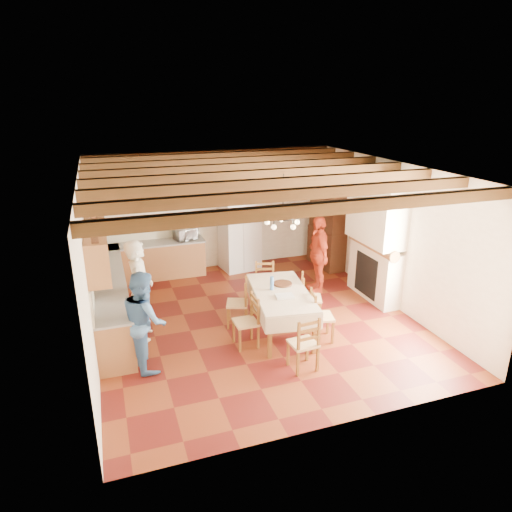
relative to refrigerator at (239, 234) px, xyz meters
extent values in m
cube|color=#531410|center=(-0.55, -2.90, -0.92)|extent=(6.00, 6.50, 0.02)
cube|color=white|center=(-0.55, -2.90, 2.10)|extent=(6.00, 6.50, 0.02)
cube|color=beige|center=(-0.55, 0.36, 0.59)|extent=(6.00, 0.02, 3.00)
cube|color=beige|center=(-0.55, -6.16, 0.59)|extent=(6.00, 0.02, 3.00)
cube|color=beige|center=(-3.56, -2.90, 0.59)|extent=(0.02, 6.50, 3.00)
cube|color=beige|center=(2.46, -2.90, 0.59)|extent=(0.02, 6.50, 3.00)
cube|color=brown|center=(-3.25, -1.85, -0.48)|extent=(0.60, 4.30, 0.86)
cube|color=brown|center=(-2.10, 0.05, -0.48)|extent=(2.30, 0.60, 0.86)
cube|color=gray|center=(-3.25, -1.85, -0.03)|extent=(0.62, 4.30, 0.04)
cube|color=gray|center=(-2.10, 0.05, -0.03)|extent=(2.34, 0.62, 0.04)
cube|color=beige|center=(-3.54, -1.85, 0.29)|extent=(0.03, 4.30, 0.60)
cube|color=beige|center=(-2.10, 0.33, 0.29)|extent=(2.30, 0.03, 0.60)
cube|color=brown|center=(-3.38, -1.85, 0.94)|extent=(0.35, 4.20, 0.70)
cube|color=black|center=(1.00, 0.33, 0.94)|extent=(0.34, 0.03, 0.42)
cube|color=silver|center=(0.00, 0.00, 0.00)|extent=(1.00, 0.86, 1.82)
cube|color=#EEE8CB|center=(-0.26, -3.49, -0.10)|extent=(1.25, 2.03, 0.05)
cube|color=brown|center=(-0.78, -4.27, -0.52)|extent=(0.08, 0.08, 0.79)
cube|color=brown|center=(0.00, -4.39, -0.52)|extent=(0.08, 0.08, 0.79)
cube|color=brown|center=(-0.53, -2.59, -0.52)|extent=(0.08, 0.08, 0.79)
cube|color=brown|center=(0.25, -2.70, -0.52)|extent=(0.08, 0.08, 0.79)
torus|color=black|center=(-0.26, -3.49, 1.34)|extent=(0.47, 0.47, 0.03)
imported|color=silver|center=(-2.73, -2.83, 0.03)|extent=(0.55, 0.75, 1.88)
imported|color=#40699C|center=(-2.77, -3.83, -0.08)|extent=(0.77, 0.91, 1.67)
imported|color=red|center=(1.24, -1.96, -0.03)|extent=(0.58, 1.09, 1.77)
imported|color=silver|center=(-1.36, 0.05, 0.14)|extent=(0.62, 0.52, 0.29)
imported|color=#34170F|center=(0.02, 0.00, 1.06)|extent=(0.35, 0.35, 0.29)
camera|label=1|loc=(-3.21, -10.61, 3.35)|focal=32.00mm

